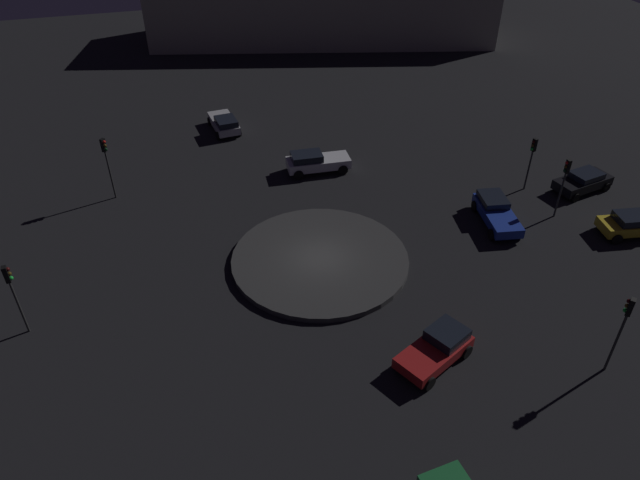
{
  "coord_description": "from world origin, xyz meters",
  "views": [
    {
      "loc": [
        -7.57,
        -26.12,
        21.51
      ],
      "look_at": [
        0.0,
        0.0,
        1.59
      ],
      "focal_mm": 32.92,
      "sensor_mm": 36.0,
      "label": 1
    }
  ],
  "objects_px": {
    "car_silver": "(224,123)",
    "car_black": "(583,181)",
    "traffic_light_northwest": "(106,157)",
    "car_blue": "(496,212)",
    "traffic_light_west": "(12,287)",
    "car_yellow": "(634,224)",
    "traffic_light_southeast": "(624,321)",
    "traffic_light_east": "(564,177)",
    "car_red": "(437,348)",
    "store_building": "(322,9)",
    "car_white": "(316,162)",
    "traffic_light_east_near": "(532,154)"
  },
  "relations": [
    {
      "from": "traffic_light_west",
      "to": "traffic_light_northwest",
      "type": "xyz_separation_m",
      "value": [
        4.37,
        12.12,
        0.16
      ]
    },
    {
      "from": "car_black",
      "to": "traffic_light_northwest",
      "type": "relative_size",
      "value": 0.99
    },
    {
      "from": "car_red",
      "to": "car_yellow",
      "type": "relative_size",
      "value": 0.99
    },
    {
      "from": "traffic_light_east_near",
      "to": "store_building",
      "type": "distance_m",
      "value": 36.69
    },
    {
      "from": "car_black",
      "to": "traffic_light_southeast",
      "type": "relative_size",
      "value": 0.98
    },
    {
      "from": "car_silver",
      "to": "car_blue",
      "type": "bearing_deg",
      "value": -146.87
    },
    {
      "from": "car_white",
      "to": "traffic_light_east_near",
      "type": "bearing_deg",
      "value": -22.58
    },
    {
      "from": "car_silver",
      "to": "car_white",
      "type": "height_order",
      "value": "car_white"
    },
    {
      "from": "car_red",
      "to": "traffic_light_southeast",
      "type": "height_order",
      "value": "traffic_light_southeast"
    },
    {
      "from": "car_blue",
      "to": "car_silver",
      "type": "relative_size",
      "value": 1.12
    },
    {
      "from": "car_silver",
      "to": "car_red",
      "type": "distance_m",
      "value": 28.55
    },
    {
      "from": "car_white",
      "to": "traffic_light_east",
      "type": "height_order",
      "value": "traffic_light_east"
    },
    {
      "from": "car_silver",
      "to": "traffic_light_northwest",
      "type": "bearing_deg",
      "value": 127.18
    },
    {
      "from": "car_silver",
      "to": "traffic_light_west",
      "type": "distance_m",
      "value": 24.38
    },
    {
      "from": "car_silver",
      "to": "traffic_light_northwest",
      "type": "relative_size",
      "value": 0.96
    },
    {
      "from": "car_white",
      "to": "car_black",
      "type": "height_order",
      "value": "car_white"
    },
    {
      "from": "car_black",
      "to": "traffic_light_northwest",
      "type": "bearing_deg",
      "value": -25.8
    },
    {
      "from": "car_blue",
      "to": "traffic_light_southeast",
      "type": "bearing_deg",
      "value": 3.71
    },
    {
      "from": "traffic_light_southeast",
      "to": "traffic_light_west",
      "type": "xyz_separation_m",
      "value": [
        -26.61,
        10.36,
        -0.17
      ]
    },
    {
      "from": "car_blue",
      "to": "traffic_light_west",
      "type": "bearing_deg",
      "value": -75.72
    },
    {
      "from": "car_yellow",
      "to": "traffic_light_southeast",
      "type": "bearing_deg",
      "value": -125.44
    },
    {
      "from": "traffic_light_northwest",
      "to": "traffic_light_southeast",
      "type": "bearing_deg",
      "value": -2.25
    },
    {
      "from": "car_yellow",
      "to": "traffic_light_east_near",
      "type": "relative_size",
      "value": 1.13
    },
    {
      "from": "traffic_light_northwest",
      "to": "traffic_light_west",
      "type": "bearing_deg",
      "value": -66.77
    },
    {
      "from": "traffic_light_southeast",
      "to": "traffic_light_east",
      "type": "relative_size",
      "value": 1.07
    },
    {
      "from": "traffic_light_northwest",
      "to": "car_blue",
      "type": "bearing_deg",
      "value": 20.3
    },
    {
      "from": "car_silver",
      "to": "traffic_light_west",
      "type": "relative_size",
      "value": 1.02
    },
    {
      "from": "traffic_light_southeast",
      "to": "car_black",
      "type": "bearing_deg",
      "value": -74.86
    },
    {
      "from": "store_building",
      "to": "traffic_light_west",
      "type": "bearing_deg",
      "value": 70.61
    },
    {
      "from": "car_blue",
      "to": "car_red",
      "type": "relative_size",
      "value": 1.1
    },
    {
      "from": "car_red",
      "to": "traffic_light_east_near",
      "type": "distance_m",
      "value": 18.28
    },
    {
      "from": "car_white",
      "to": "traffic_light_northwest",
      "type": "xyz_separation_m",
      "value": [
        -14.22,
        0.31,
        2.34
      ]
    },
    {
      "from": "car_blue",
      "to": "car_silver",
      "type": "xyz_separation_m",
      "value": [
        -14.76,
        18.15,
        -0.02
      ]
    },
    {
      "from": "traffic_light_southeast",
      "to": "traffic_light_west",
      "type": "distance_m",
      "value": 28.56
    },
    {
      "from": "car_silver",
      "to": "car_black",
      "type": "height_order",
      "value": "car_silver"
    },
    {
      "from": "car_blue",
      "to": "car_black",
      "type": "height_order",
      "value": "car_blue"
    },
    {
      "from": "car_silver",
      "to": "car_yellow",
      "type": "height_order",
      "value": "car_yellow"
    },
    {
      "from": "car_white",
      "to": "car_red",
      "type": "bearing_deg",
      "value": -85.06
    },
    {
      "from": "car_silver",
      "to": "car_black",
      "type": "distance_m",
      "value": 27.87
    },
    {
      "from": "car_yellow",
      "to": "store_building",
      "type": "height_order",
      "value": "store_building"
    },
    {
      "from": "traffic_light_east_near",
      "to": "traffic_light_northwest",
      "type": "bearing_deg",
      "value": -27.63
    },
    {
      "from": "car_red",
      "to": "car_white",
      "type": "bearing_deg",
      "value": -114.93
    },
    {
      "from": "car_silver",
      "to": "car_black",
      "type": "xyz_separation_m",
      "value": [
        22.58,
        -16.34,
        -0.01
      ]
    },
    {
      "from": "car_red",
      "to": "traffic_light_east",
      "type": "bearing_deg",
      "value": -170.85
    },
    {
      "from": "car_blue",
      "to": "car_yellow",
      "type": "height_order",
      "value": "car_yellow"
    },
    {
      "from": "car_yellow",
      "to": "traffic_light_northwest",
      "type": "height_order",
      "value": "traffic_light_northwest"
    },
    {
      "from": "car_red",
      "to": "store_building",
      "type": "height_order",
      "value": "store_building"
    },
    {
      "from": "traffic_light_east",
      "to": "traffic_light_northwest",
      "type": "relative_size",
      "value": 0.94
    },
    {
      "from": "car_black",
      "to": "traffic_light_northwest",
      "type": "height_order",
      "value": "traffic_light_northwest"
    },
    {
      "from": "car_yellow",
      "to": "store_building",
      "type": "relative_size",
      "value": 0.11
    }
  ]
}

